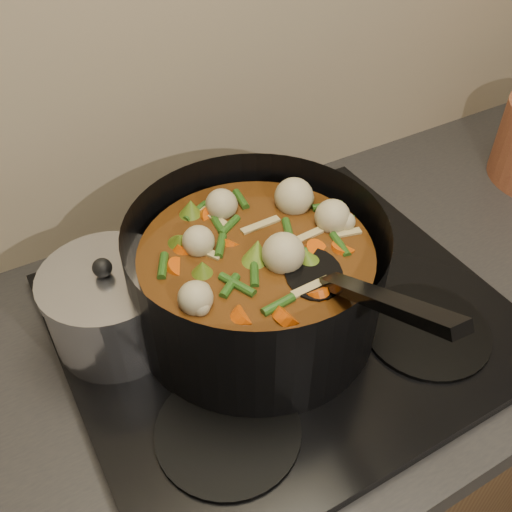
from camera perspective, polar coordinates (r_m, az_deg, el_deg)
counter at (r=1.24m, az=1.97°, el=-20.50°), size 2.64×0.64×0.91m
stovetop at (r=0.85m, az=2.71°, el=-6.18°), size 0.62×0.54×0.03m
stockpot at (r=0.78m, az=0.05°, el=-2.24°), size 0.41×0.50×0.25m
saucepan at (r=0.80m, az=-14.22°, el=-4.86°), size 0.18×0.18×0.14m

